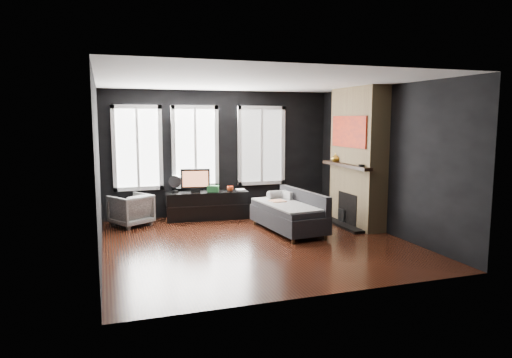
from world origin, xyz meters
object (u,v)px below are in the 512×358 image
object	(u,v)px
sofa	(288,211)
monitor	(195,179)
mug	(230,188)
media_console	(207,205)
mantel_vase	(335,158)
armchair	(131,208)
book	(236,184)

from	to	relation	value
sofa	monitor	bearing A→B (deg)	126.72
sofa	mug	bearing A→B (deg)	111.39
media_console	monitor	distance (m)	0.61
mantel_vase	armchair	bearing A→B (deg)	167.32
sofa	armchair	bearing A→B (deg)	147.48
sofa	monitor	xyz separation A→B (m)	(-1.44, 1.57, 0.48)
sofa	armchair	world-z (taller)	sofa
sofa	mug	xyz separation A→B (m)	(-0.73, 1.42, 0.27)
media_console	mug	size ratio (longest dim) A/B	12.26
sofa	mantel_vase	size ratio (longest dim) A/B	10.43
media_console	mantel_vase	xyz separation A→B (m)	(2.44, -1.05, 1.02)
mug	book	world-z (taller)	book
armchair	monitor	size ratio (longest dim) A/B	1.13
monitor	book	world-z (taller)	monitor
sofa	monitor	world-z (taller)	monitor
armchair	book	distance (m)	2.23
sofa	media_console	world-z (taller)	sofa
sofa	book	size ratio (longest dim) A/B	7.15
monitor	mug	xyz separation A→B (m)	(0.71, -0.15, -0.20)
sofa	book	xyz separation A→B (m)	(-0.57, 1.52, 0.33)
monitor	mantel_vase	world-z (taller)	mantel_vase
book	mantel_vase	distance (m)	2.16
book	mantel_vase	size ratio (longest dim) A/B	1.46
monitor	mantel_vase	xyz separation A→B (m)	(2.67, -1.08, 0.45)
mug	mantel_vase	world-z (taller)	mantel_vase
armchair	mug	world-z (taller)	mug
armchair	mug	size ratio (longest dim) A/B	5.01
armchair	mantel_vase	size ratio (longest dim) A/B	4.09
media_console	monitor	world-z (taller)	monitor
sofa	book	distance (m)	1.66
armchair	monitor	distance (m)	1.43
armchair	media_console	size ratio (longest dim) A/B	0.41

